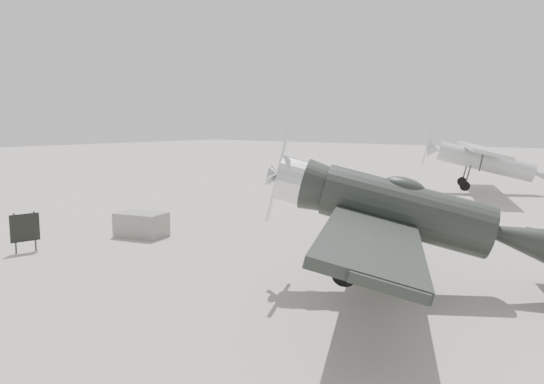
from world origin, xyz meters
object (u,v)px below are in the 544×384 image
(equipment_block, at_px, (141,225))
(sign_board, at_px, (25,228))
(highwing_monoplane, at_px, (492,158))
(lowwing_monoplane, at_px, (421,215))

(equipment_block, relative_size, sign_board, 1.35)
(highwing_monoplane, distance_m, equipment_block, 21.45)
(highwing_monoplane, relative_size, sign_board, 8.71)
(highwing_monoplane, bearing_deg, sign_board, -129.69)
(equipment_block, bearing_deg, lowwing_monoplane, 0.34)
(highwing_monoplane, height_order, sign_board, highwing_monoplane)
(lowwing_monoplane, height_order, highwing_monoplane, lowwing_monoplane)
(highwing_monoplane, distance_m, sign_board, 25.37)
(equipment_block, height_order, sign_board, sign_board)
(highwing_monoplane, xyz_separation_m, sign_board, (-7.81, -24.10, -1.27))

